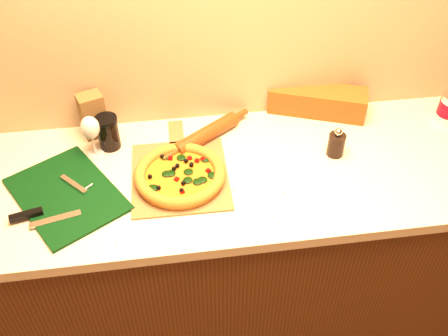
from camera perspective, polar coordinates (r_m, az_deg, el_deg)
The scene contains 11 objects.
cabinet at distance 2.09m, azimuth 1.30°, elevation -9.66°, with size 2.80×0.65×0.86m, color #41210E.
countertop at distance 1.76m, azimuth 1.53°, elevation -0.66°, with size 2.84×0.68×0.04m, color beige.
pizza_peel at distance 1.73m, azimuth -5.08°, elevation -0.56°, with size 0.33×0.50×0.01m.
pizza at distance 1.69m, azimuth -5.05°, elevation -0.78°, with size 0.31×0.31×0.04m.
cutting_board at distance 1.73m, azimuth -17.67°, elevation -2.94°, with size 0.45×0.48×0.03m.
pepper_grinder at distance 1.82m, azimuth 12.71°, elevation 2.70°, with size 0.06×0.06×0.11m.
rolling_pin at distance 1.85m, azimuth -2.00°, elevation 3.90°, with size 0.35×0.26×0.06m.
bread_bag at distance 2.02m, azimuth 10.60°, elevation 7.61°, with size 0.38×0.12×0.10m, color brown.
wine_glass at distance 1.79m, azimuth -15.03°, elevation 4.37°, with size 0.07×0.07×0.16m.
paper_bag at distance 1.91m, azimuth -14.75°, elevation 5.87°, with size 0.09×0.07×0.17m, color brown.
dark_jar at distance 1.85m, azimuth -13.10°, elevation 3.99°, with size 0.08×0.08×0.13m.
Camera 1 is at (-0.22, 0.16, 2.09)m, focal length 40.00 mm.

